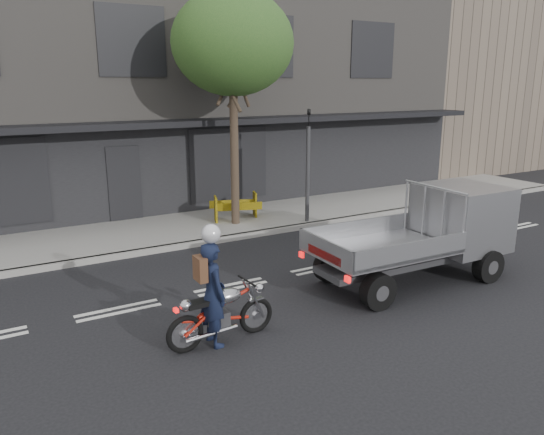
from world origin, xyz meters
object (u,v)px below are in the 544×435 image
at_px(rider, 213,294).
at_px(flatbed_ute, 448,223).
at_px(street_tree, 233,44).
at_px(motorcycle, 222,313).
at_px(construction_barrier, 239,207).
at_px(traffic_light_pole, 308,172).

relative_size(rider, flatbed_ute, 0.39).
relative_size(street_tree, flatbed_ute, 1.47).
relative_size(motorcycle, flatbed_ute, 0.43).
bearing_deg(construction_barrier, rider, -119.91).
height_order(flatbed_ute, construction_barrier, flatbed_ute).
bearing_deg(rider, street_tree, -31.58).
bearing_deg(street_tree, traffic_light_pole, -23.03).
xyz_separation_m(rider, construction_barrier, (3.79, 6.59, -0.34)).
bearing_deg(traffic_light_pole, motorcycle, -134.57).
bearing_deg(construction_barrier, flatbed_ute, -71.08).
height_order(traffic_light_pole, rider, traffic_light_pole).
height_order(rider, flatbed_ute, flatbed_ute).
bearing_deg(motorcycle, street_tree, 59.47).
distance_m(street_tree, flatbed_ute, 7.56).
height_order(street_tree, motorcycle, street_tree).
height_order(traffic_light_pole, construction_barrier, traffic_light_pole).
bearing_deg(street_tree, rider, -119.28).
bearing_deg(motorcycle, traffic_light_pole, 43.13).
distance_m(motorcycle, rider, 0.39).
bearing_deg(rider, motorcycle, -92.29).
distance_m(traffic_light_pole, motorcycle, 7.78).
xyz_separation_m(street_tree, motorcycle, (-3.40, -6.33, -4.75)).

